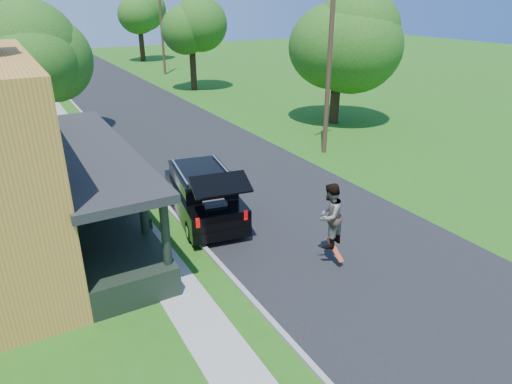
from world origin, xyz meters
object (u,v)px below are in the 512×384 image
black_suv (204,194)px  utility_pole_near (330,57)px  tree_right_near (339,33)px  skateboarder (330,216)px

black_suv → utility_pole_near: bearing=34.0°
black_suv → tree_right_near: size_ratio=0.62×
black_suv → utility_pole_near: size_ratio=0.57×
skateboarder → tree_right_near: size_ratio=0.23×
skateboarder → tree_right_near: tree_right_near is taller
skateboarder → tree_right_near: (10.83, 13.42, 4.01)m
tree_right_near → skateboarder: bearing=-128.9°
black_suv → utility_pole_near: 10.38m
black_suv → skateboarder: (2.08, -4.76, 0.66)m
black_suv → tree_right_near: (12.91, 8.65, 4.67)m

